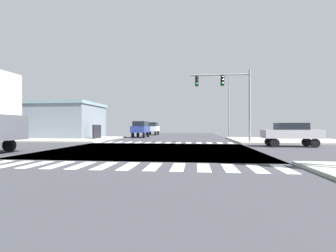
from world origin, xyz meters
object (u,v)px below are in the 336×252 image
(bank_building, at_px, (56,120))
(suv_leading_2, at_px, (141,128))
(traffic_signal_mast, at_px, (227,90))
(street_lamp, at_px, (227,101))
(suv_nearside_1, at_px, (153,127))
(sedan_farside_1, at_px, (291,133))

(bank_building, distance_m, suv_leading_2, 11.83)
(suv_leading_2, bearing_deg, traffic_signal_mast, 134.67)
(street_lamp, xyz_separation_m, suv_leading_2, (-12.74, -3.11, -4.01))
(bank_building, height_order, suv_nearside_1, bank_building)
(street_lamp, bearing_deg, suv_leading_2, -166.29)
(suv_leading_2, bearing_deg, street_lamp, -166.29)
(traffic_signal_mast, height_order, suv_nearside_1, traffic_signal_mast)
(street_lamp, relative_size, sedan_farside_1, 2.14)
(suv_nearside_1, bearing_deg, suv_leading_2, 90.00)
(traffic_signal_mast, relative_size, bank_building, 0.53)
(traffic_signal_mast, relative_size, suv_nearside_1, 1.52)
(sedan_farside_1, bearing_deg, street_lamp, -171.44)
(street_lamp, bearing_deg, bank_building, -166.27)
(traffic_signal_mast, relative_size, suv_leading_2, 1.52)
(traffic_signal_mast, distance_m, suv_leading_2, 15.96)
(traffic_signal_mast, distance_m, suv_nearside_1, 24.02)
(bank_building, bearing_deg, traffic_signal_mast, -20.22)
(street_lamp, xyz_separation_m, sedan_farside_1, (2.69, -17.88, -4.29))
(sedan_farside_1, bearing_deg, suv_nearside_1, -148.13)
(traffic_signal_mast, bearing_deg, suv_nearside_1, 117.37)
(traffic_signal_mast, distance_m, bank_building, 23.97)
(suv_nearside_1, bearing_deg, street_lamp, 151.45)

